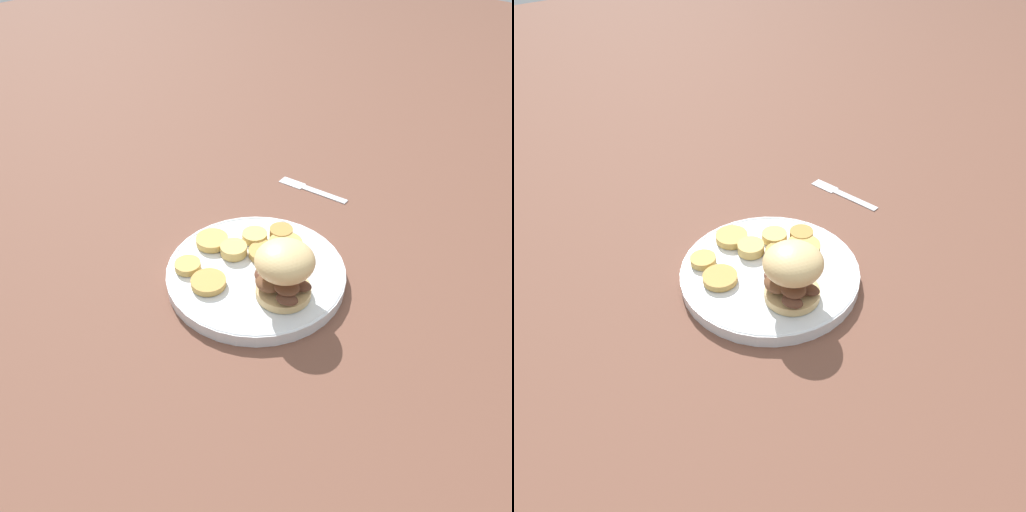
# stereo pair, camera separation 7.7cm
# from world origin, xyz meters

# --- Properties ---
(ground_plane) EXTENTS (4.00, 4.00, 0.00)m
(ground_plane) POSITION_xyz_m (0.00, 0.00, 0.00)
(ground_plane) COLOR brown
(dinner_plate) EXTENTS (0.28, 0.28, 0.02)m
(dinner_plate) POSITION_xyz_m (0.00, 0.00, 0.01)
(dinner_plate) COLOR white
(dinner_plate) RESTS_ON ground_plane
(sandwich) EXTENTS (0.09, 0.10, 0.09)m
(sandwich) POSITION_xyz_m (-0.01, -0.07, 0.07)
(sandwich) COLOR tan
(sandwich) RESTS_ON dinner_plate
(potato_round_0) EXTENTS (0.05, 0.05, 0.01)m
(potato_round_0) POSITION_xyz_m (-0.08, 0.02, 0.03)
(potato_round_0) COLOR tan
(potato_round_0) RESTS_ON dinner_plate
(potato_round_1) EXTENTS (0.05, 0.05, 0.01)m
(potato_round_1) POSITION_xyz_m (-0.01, 0.10, 0.03)
(potato_round_1) COLOR tan
(potato_round_1) RESTS_ON dinner_plate
(potato_round_2) EXTENTS (0.06, 0.06, 0.02)m
(potato_round_2) POSITION_xyz_m (0.07, 0.00, 0.03)
(potato_round_2) COLOR tan
(potato_round_2) RESTS_ON dinner_plate
(potato_round_3) EXTENTS (0.05, 0.05, 0.01)m
(potato_round_3) POSITION_xyz_m (0.03, 0.01, 0.03)
(potato_round_3) COLOR tan
(potato_round_3) RESTS_ON dinner_plate
(potato_round_4) EXTENTS (0.04, 0.04, 0.01)m
(potato_round_4) POSITION_xyz_m (0.05, 0.05, 0.03)
(potato_round_4) COLOR #DBB766
(potato_round_4) RESTS_ON dinner_plate
(potato_round_5) EXTENTS (0.04, 0.04, 0.02)m
(potato_round_5) POSITION_xyz_m (0.09, 0.03, 0.03)
(potato_round_5) COLOR #BC8942
(potato_round_5) RESTS_ON dinner_plate
(potato_round_6) EXTENTS (0.04, 0.04, 0.02)m
(potato_round_6) POSITION_xyz_m (-0.00, 0.05, 0.03)
(potato_round_6) COLOR #DBB766
(potato_round_6) RESTS_ON dinner_plate
(potato_round_7) EXTENTS (0.04, 0.04, 0.01)m
(potato_round_7) POSITION_xyz_m (-0.08, 0.08, 0.03)
(potato_round_7) COLOR tan
(potato_round_7) RESTS_ON dinner_plate
(fork) EXTENTS (0.05, 0.15, 0.00)m
(fork) POSITION_xyz_m (0.26, 0.11, 0.00)
(fork) COLOR silver
(fork) RESTS_ON ground_plane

